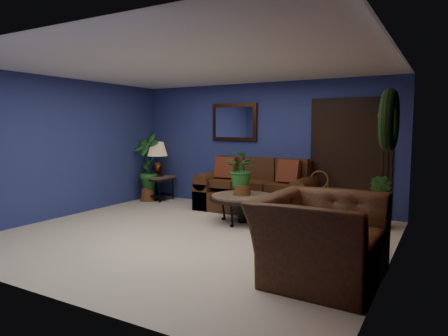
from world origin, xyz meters
The scene contains 18 objects.
floor centered at (0.00, 0.00, 0.00)m, with size 5.50×5.50×0.00m, color beige.
wall_back centered at (0.00, 2.50, 1.25)m, with size 5.50×0.04×2.50m, color navy.
wall_left centered at (-2.75, 0.00, 1.25)m, with size 0.04×5.00×2.50m, color navy.
wall_right_brick centered at (2.75, 0.00, 1.25)m, with size 0.04×5.00×2.50m, color maroon.
ceiling centered at (0.00, 0.00, 2.50)m, with size 5.50×5.00×0.02m, color white.
crown_molding centered at (2.72, 0.00, 2.43)m, with size 0.03×5.00×0.14m, color white.
wall_mirror centered at (-0.60, 2.46, 1.72)m, with size 1.02×0.06×0.77m, color #452412.
closet_door centered at (1.75, 2.47, 1.05)m, with size 1.44×0.06×2.18m, color black.
wreath centered at (2.69, 0.05, 1.70)m, with size 0.72×0.72×0.16m, color black.
sofa centered at (0.12, 2.09, 0.34)m, with size 2.28×0.98×1.02m.
coffee_table centered at (0.28, 1.10, 0.42)m, with size 1.10×1.10×0.47m.
end_table centered at (-2.30, 2.05, 0.41)m, with size 0.59×0.59×0.54m.
table_lamp centered at (-2.30, 2.05, 1.01)m, with size 0.44×0.44×0.73m.
side_chair centered at (1.29, 2.11, 0.47)m, with size 0.40×0.40×0.84m.
armchair centered at (2.15, -0.75, 0.45)m, with size 1.37×1.20×0.89m, color #492914.
coffee_plant centered at (0.28, 1.10, 0.89)m, with size 0.69×0.65×0.75m.
floor_plant centered at (2.35, 1.79, 0.46)m, with size 0.46×0.41×0.87m.
tall_plant centered at (-2.45, 1.87, 0.81)m, with size 0.74×0.57×1.50m.
Camera 1 is at (3.30, -4.87, 1.62)m, focal length 32.00 mm.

